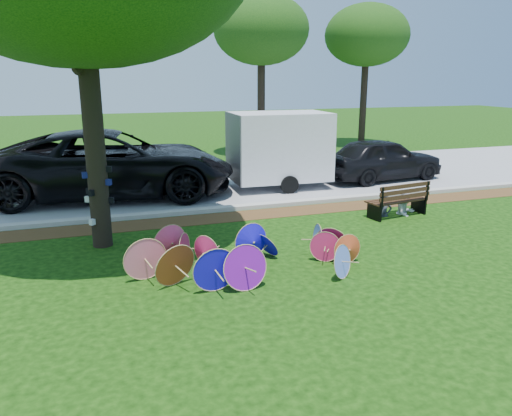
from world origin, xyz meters
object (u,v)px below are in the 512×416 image
Objects in this scene: dark_pickup at (382,159)px; parasol_pile at (239,253)px; black_van at (112,164)px; person_left at (385,194)px; park_bench at (396,199)px; person_right at (407,192)px; cargo_trailer at (280,146)px.

parasol_pile is at bearing 126.25° from dark_pickup.
person_left is at bearing -117.29° from black_van.
park_bench is 1.41× the size of person_right.
black_van reaches higher than parasol_pile.
cargo_trailer is at bearing 107.41° from person_right.
person_right reaches higher than park_bench.
black_van reaches higher than person_left.
person_right is at bearing 13.45° from person_left.
person_left is (-0.35, 0.05, 0.16)m from park_bench.
dark_pickup is 3.59× the size of person_right.
cargo_trailer is at bearing 121.49° from person_left.
dark_pickup is at bearing -85.32° from black_van.
park_bench is 0.39m from person_left.
person_right is (0.70, 0.00, 0.01)m from person_left.
person_right is at bearing -0.87° from park_bench.
park_bench is at bearing -66.37° from cargo_trailer.
person_left is at bearing 162.87° from park_bench.
parasol_pile is 7.89m from cargo_trailer.
person_right is at bearing 24.74° from parasol_pile.
person_right is (0.35, 0.05, 0.17)m from park_bench.
park_bench is 1.43× the size of person_left.
black_van is 1.67× the size of dark_pickup.
black_van is at bearing 159.07° from person_left.
park_bench is at bearing 5.32° from person_left.
cargo_trailer is 1.80× the size of park_bench.
cargo_trailer is at bearing -86.85° from black_van.
cargo_trailer is 2.57× the size of person_left.
cargo_trailer is 4.88m from park_bench.
parasol_pile is at bearing -114.94° from cargo_trailer.
black_van is 8.78m from park_bench.
person_right is (-1.94, -4.36, -0.14)m from dark_pickup.
cargo_trailer is at bearing 102.85° from park_bench.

